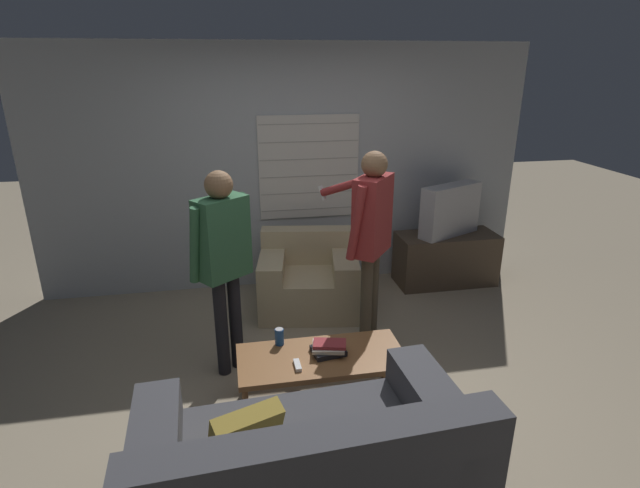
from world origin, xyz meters
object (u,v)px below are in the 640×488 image
person_right_standing (371,227)px  soda_can (279,337)px  armchair_beige (309,279)px  spare_remote (297,365)px  book_stack (329,348)px  tv (450,210)px  couch_blue (307,476)px  coffee_table (321,360)px  person_left_standing (223,251)px

person_right_standing → soda_can: (-0.83, -0.56, -0.61)m
armchair_beige → spare_remote: 1.68m
book_stack → soda_can: bearing=151.0°
armchair_beige → tv: size_ratio=1.42×
couch_blue → coffee_table: 1.01m
person_left_standing → tv: bearing=-9.6°
coffee_table → book_stack: book_stack is taller
coffee_table → person_right_standing: (0.56, 0.76, 0.71)m
coffee_table → person_left_standing: person_left_standing is taller
book_stack → soda_can: size_ratio=2.07×
spare_remote → couch_blue: bearing=-96.2°
couch_blue → person_left_standing: size_ratio=1.08×
book_stack → spare_remote: book_stack is taller
tv → person_left_standing: bearing=2.7°
spare_remote → coffee_table: bearing=28.3°
person_left_standing → soda_can: 0.77m
person_left_standing → book_stack: (0.70, -0.56, -0.58)m
book_stack → soda_can: (-0.33, 0.18, 0.02)m
person_left_standing → book_stack: size_ratio=6.27×
couch_blue → armchair_beige: couch_blue is taller
coffee_table → person_right_standing: person_right_standing is taller
tv → soda_can: 2.64m
armchair_beige → book_stack: armchair_beige is taller
coffee_table → soda_can: 0.36m
tv → book_stack: tv is taller
tv → spare_remote: 2.79m
couch_blue → book_stack: (0.32, 1.00, 0.12)m
couch_blue → coffee_table: bearing=71.8°
person_left_standing → spare_remote: person_left_standing is taller
couch_blue → person_right_standing: size_ratio=1.04×
armchair_beige → coffee_table: armchair_beige is taller
person_left_standing → soda_can: bearing=-83.0°
coffee_table → soda_can: (-0.27, 0.20, 0.10)m
tv → person_left_standing: (-2.41, -1.26, 0.18)m
coffee_table → tv: 2.60m
couch_blue → person_left_standing: (-0.38, 1.56, 0.70)m
couch_blue → person_left_standing: person_left_standing is taller
coffee_table → spare_remote: size_ratio=9.01×
person_right_standing → person_left_standing: bearing=136.4°
couch_blue → person_right_standing: (0.82, 1.74, 0.75)m
person_left_standing → couch_blue: bearing=-113.7°
person_left_standing → person_right_standing: 1.21m
armchair_beige → tv: 1.72m
couch_blue → person_right_standing: person_right_standing is taller
spare_remote → person_right_standing: bearing=48.4°
person_right_standing → book_stack: bearing=-176.0°
soda_can → spare_remote: (0.09, -0.31, -0.05)m
couch_blue → tv: (2.03, 2.82, 0.52)m
tv → couch_blue: bearing=29.3°
tv → coffee_table: bearing=21.3°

